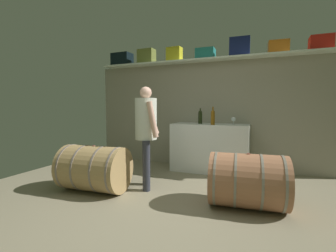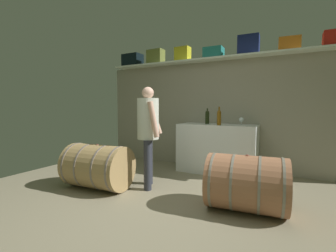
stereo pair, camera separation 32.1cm
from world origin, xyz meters
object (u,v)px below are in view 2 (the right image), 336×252
wine_barrel_near (98,166)px  winemaker_pouring (148,126)px  toolcase_black (133,61)px  wine_barrel_far (246,183)px  toolcase_olive (156,57)px  wine_bottle_dark (207,117)px  toolcase_yellow (183,55)px  toolcase_orange (289,44)px  toolcase_navy (249,45)px  toolcase_red (336,39)px  wine_bottle_amber (219,117)px  toolcase_teal (214,53)px  work_cabinet (217,148)px  wine_glass (241,120)px

wine_barrel_near → winemaker_pouring: 0.98m
toolcase_black → wine_barrel_far: toolcase_black is taller
toolcase_olive → wine_bottle_dark: (1.26, -0.22, -1.28)m
wine_barrel_far → wine_bottle_dark: bearing=118.2°
wine_barrel_near → winemaker_pouring: bearing=27.3°
toolcase_yellow → toolcase_orange: (1.96, 0.00, -0.03)m
toolcase_navy → wine_bottle_dark: (-0.69, -0.22, -1.30)m
toolcase_yellow → wine_barrel_far: size_ratio=0.31×
toolcase_red → winemaker_pouring: (-2.50, -1.51, -1.35)m
wine_bottle_dark → toolcase_red: bearing=6.3°
toolcase_black → wine_bottle_amber: bearing=-10.3°
toolcase_teal → toolcase_red: bearing=-0.2°
toolcase_black → winemaker_pouring: toolcase_black is taller
work_cabinet → wine_bottle_dark: (-0.20, -0.00, 0.59)m
wine_bottle_amber → wine_barrel_far: (0.67, -1.24, -0.72)m
wine_barrel_far → toolcase_black: bearing=144.3°
wine_bottle_dark → work_cabinet: bearing=1.0°
winemaker_pouring → toolcase_yellow: bearing=156.7°
toolcase_olive → winemaker_pouring: 2.18m
toolcase_navy → toolcase_orange: (0.66, 0.00, -0.06)m
toolcase_yellow → work_cabinet: size_ratio=0.21×
wine_barrel_far → toolcase_navy: bearing=94.2°
wine_bottle_amber → wine_barrel_near: (-1.46, -1.46, -0.72)m
wine_barrel_near → work_cabinet: bearing=47.3°
toolcase_black → toolcase_teal: size_ratio=1.20×
toolcase_orange → toolcase_olive: bearing=176.6°
toolcase_navy → winemaker_pouring: (-1.20, -1.51, -1.40)m
work_cabinet → wine_barrel_far: bearing=-62.6°
toolcase_orange → toolcase_red: size_ratio=0.98×
toolcase_olive → toolcase_red: toolcase_olive is taller
toolcase_navy → wine_glass: bearing=-118.4°
toolcase_olive → work_cabinet: 2.38m
toolcase_black → toolcase_navy: size_ratio=1.19×
work_cabinet → wine_bottle_amber: size_ratio=4.35×
toolcase_black → wine_bottle_dark: bearing=-5.3°
toolcase_red → wine_barrel_far: size_ratio=0.36×
wine_bottle_amber → winemaker_pouring: bearing=-126.9°
wine_bottle_dark → toolcase_olive: bearing=170.1°
toolcase_red → winemaker_pouring: 3.21m
work_cabinet → toolcase_olive: bearing=171.6°
toolcase_black → wine_bottle_dark: toolcase_black is taller
toolcase_olive → winemaker_pouring: size_ratio=0.24×
toolcase_yellow → toolcase_teal: size_ratio=0.83×
wine_bottle_amber → wine_barrel_near: wine_bottle_amber is taller
toolcase_red → wine_bottle_dark: size_ratio=1.15×
winemaker_pouring → work_cabinet: bearing=123.9°
wine_bottle_dark → toolcase_orange: bearing=9.3°
toolcase_red → wine_bottle_dark: (-1.99, -0.22, -1.25)m
toolcase_teal → wine_bottle_amber: (0.25, -0.45, -1.22)m
toolcase_red → wine_glass: 1.89m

